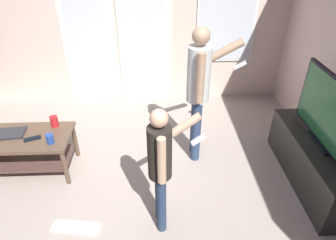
{
  "coord_description": "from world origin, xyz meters",
  "views": [
    {
      "loc": [
        0.61,
        -2.07,
        2.32
      ],
      "look_at": [
        0.71,
        0.33,
        0.78
      ],
      "focal_mm": 31.6,
      "sensor_mm": 36.0,
      "label": 1
    }
  ],
  "objects_px": {
    "coffee_table": "(27,146)",
    "cup_near_edge": "(54,121)",
    "cup_by_laptop": "(50,139)",
    "tv_stand": "(313,163)",
    "flat_screen_tv": "(329,114)",
    "loose_keyboard": "(76,227)",
    "laptop_closed": "(8,134)",
    "person_adult": "(199,85)",
    "person_child": "(161,162)",
    "tv_remote_black": "(32,139)"
  },
  "relations": [
    {
      "from": "laptop_closed",
      "to": "tv_remote_black",
      "type": "bearing_deg",
      "value": -25.03
    },
    {
      "from": "loose_keyboard",
      "to": "laptop_closed",
      "type": "xyz_separation_m",
      "value": [
        -0.83,
        0.86,
        0.47
      ]
    },
    {
      "from": "laptop_closed",
      "to": "flat_screen_tv",
      "type": "bearing_deg",
      "value": -12.27
    },
    {
      "from": "cup_by_laptop",
      "to": "flat_screen_tv",
      "type": "bearing_deg",
      "value": -3.48
    },
    {
      "from": "tv_stand",
      "to": "flat_screen_tv",
      "type": "xyz_separation_m",
      "value": [
        -0.0,
        0.0,
        0.61
      ]
    },
    {
      "from": "flat_screen_tv",
      "to": "tv_remote_black",
      "type": "height_order",
      "value": "flat_screen_tv"
    },
    {
      "from": "cup_near_edge",
      "to": "loose_keyboard",
      "type": "bearing_deg",
      "value": -70.0
    },
    {
      "from": "cup_by_laptop",
      "to": "tv_remote_black",
      "type": "xyz_separation_m",
      "value": [
        -0.21,
        0.07,
        -0.04
      ]
    },
    {
      "from": "tv_stand",
      "to": "cup_near_edge",
      "type": "relative_size",
      "value": 11.72
    },
    {
      "from": "tv_stand",
      "to": "laptop_closed",
      "type": "distance_m",
      "value": 3.27
    },
    {
      "from": "tv_stand",
      "to": "person_adult",
      "type": "height_order",
      "value": "person_adult"
    },
    {
      "from": "flat_screen_tv",
      "to": "laptop_closed",
      "type": "xyz_separation_m",
      "value": [
        -3.24,
        0.33,
        -0.37
      ]
    },
    {
      "from": "person_child",
      "to": "laptop_closed",
      "type": "height_order",
      "value": "person_child"
    },
    {
      "from": "cup_by_laptop",
      "to": "tv_remote_black",
      "type": "distance_m",
      "value": 0.23
    },
    {
      "from": "cup_near_edge",
      "to": "cup_by_laptop",
      "type": "xyz_separation_m",
      "value": [
        0.04,
        -0.32,
        -0.01
      ]
    },
    {
      "from": "cup_near_edge",
      "to": "laptop_closed",
      "type": "bearing_deg",
      "value": -161.75
    },
    {
      "from": "person_adult",
      "to": "coffee_table",
      "type": "bearing_deg",
      "value": -173.85
    },
    {
      "from": "cup_by_laptop",
      "to": "coffee_table",
      "type": "bearing_deg",
      "value": 157.79
    },
    {
      "from": "flat_screen_tv",
      "to": "person_adult",
      "type": "height_order",
      "value": "person_adult"
    },
    {
      "from": "tv_stand",
      "to": "cup_near_edge",
      "type": "height_order",
      "value": "cup_near_edge"
    },
    {
      "from": "flat_screen_tv",
      "to": "laptop_closed",
      "type": "bearing_deg",
      "value": 174.12
    },
    {
      "from": "laptop_closed",
      "to": "cup_by_laptop",
      "type": "relative_size",
      "value": 3.32
    },
    {
      "from": "flat_screen_tv",
      "to": "loose_keyboard",
      "type": "xyz_separation_m",
      "value": [
        -2.41,
        -0.53,
        -0.84
      ]
    },
    {
      "from": "person_adult",
      "to": "cup_near_edge",
      "type": "height_order",
      "value": "person_adult"
    },
    {
      "from": "coffee_table",
      "to": "cup_by_laptop",
      "type": "xyz_separation_m",
      "value": [
        0.32,
        -0.13,
        0.18
      ]
    },
    {
      "from": "person_adult",
      "to": "tv_remote_black",
      "type": "relative_size",
      "value": 9.14
    },
    {
      "from": "person_adult",
      "to": "person_child",
      "type": "height_order",
      "value": "person_adult"
    },
    {
      "from": "flat_screen_tv",
      "to": "cup_near_edge",
      "type": "relative_size",
      "value": 9.1
    },
    {
      "from": "loose_keyboard",
      "to": "cup_near_edge",
      "type": "bearing_deg",
      "value": 110.0
    },
    {
      "from": "loose_keyboard",
      "to": "coffee_table",
      "type": "bearing_deg",
      "value": 128.15
    },
    {
      "from": "flat_screen_tv",
      "to": "person_adult",
      "type": "distance_m",
      "value": 1.28
    },
    {
      "from": "flat_screen_tv",
      "to": "laptop_closed",
      "type": "height_order",
      "value": "flat_screen_tv"
    },
    {
      "from": "tv_remote_black",
      "to": "coffee_table",
      "type": "bearing_deg",
      "value": 129.23
    },
    {
      "from": "person_adult",
      "to": "loose_keyboard",
      "type": "height_order",
      "value": "person_adult"
    },
    {
      "from": "person_adult",
      "to": "person_child",
      "type": "relative_size",
      "value": 1.26
    },
    {
      "from": "person_child",
      "to": "loose_keyboard",
      "type": "bearing_deg",
      "value": -177.78
    },
    {
      "from": "laptop_closed",
      "to": "tv_remote_black",
      "type": "relative_size",
      "value": 2.02
    },
    {
      "from": "person_child",
      "to": "cup_near_edge",
      "type": "relative_size",
      "value": 10.19
    },
    {
      "from": "flat_screen_tv",
      "to": "tv_remote_black",
      "type": "xyz_separation_m",
      "value": [
        -2.95,
        0.24,
        -0.37
      ]
    },
    {
      "from": "cup_by_laptop",
      "to": "laptop_closed",
      "type": "bearing_deg",
      "value": 161.58
    },
    {
      "from": "person_child",
      "to": "coffee_table",
      "type": "bearing_deg",
      "value": 151.29
    },
    {
      "from": "laptop_closed",
      "to": "person_adult",
      "type": "bearing_deg",
      "value": -1.72
    },
    {
      "from": "person_child",
      "to": "loose_keyboard",
      "type": "xyz_separation_m",
      "value": [
        -0.8,
        -0.03,
        -0.73
      ]
    },
    {
      "from": "coffee_table",
      "to": "tv_remote_black",
      "type": "bearing_deg",
      "value": -29.22
    },
    {
      "from": "laptop_closed",
      "to": "tv_remote_black",
      "type": "distance_m",
      "value": 0.31
    },
    {
      "from": "tv_remote_black",
      "to": "flat_screen_tv",
      "type": "bearing_deg",
      "value": -26.12
    },
    {
      "from": "coffee_table",
      "to": "cup_near_edge",
      "type": "height_order",
      "value": "cup_near_edge"
    },
    {
      "from": "person_child",
      "to": "loose_keyboard",
      "type": "distance_m",
      "value": 1.09
    },
    {
      "from": "cup_by_laptop",
      "to": "tv_remote_black",
      "type": "relative_size",
      "value": 0.61
    },
    {
      "from": "flat_screen_tv",
      "to": "cup_by_laptop",
      "type": "xyz_separation_m",
      "value": [
        -2.74,
        0.17,
        -0.33
      ]
    }
  ]
}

